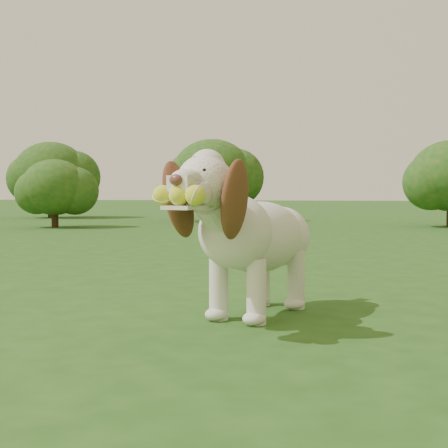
# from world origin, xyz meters

# --- Properties ---
(ground) EXTENTS (80.00, 80.00, 0.00)m
(ground) POSITION_xyz_m (0.00, 0.00, 0.00)
(ground) COLOR #214614
(ground) RESTS_ON ground
(dog) EXTENTS (0.69, 1.20, 0.80)m
(dog) POSITION_xyz_m (0.31, 0.33, 0.43)
(dog) COLOR silver
(dog) RESTS_ON ground
(shrub_a) EXTENTS (1.13, 1.13, 1.17)m
(shrub_a) POSITION_xyz_m (-4.14, 7.28, 0.69)
(shrub_a) COLOR #382314
(shrub_a) RESTS_ON ground
(shrub_e) EXTENTS (1.72, 1.72, 1.78)m
(shrub_e) POSITION_xyz_m (-6.01, 10.93, 1.05)
(shrub_e) COLOR #382314
(shrub_e) RESTS_ON ground
(shrub_b) EXTENTS (1.64, 1.64, 1.70)m
(shrub_b) POSITION_xyz_m (-1.94, 9.96, 1.00)
(shrub_b) COLOR #382314
(shrub_b) RESTS_ON ground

